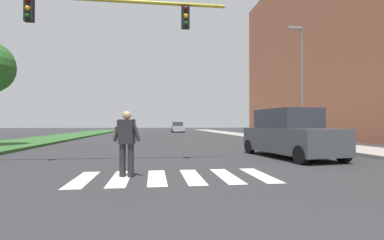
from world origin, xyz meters
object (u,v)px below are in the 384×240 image
Objects in this scene: traffic_light_gantry at (29,31)px; pedestrian_performer at (127,140)px; suv_crossing at (289,134)px; sedan_midblock at (125,129)px; street_lamp_right at (301,74)px; sedan_distant at (178,128)px.

traffic_light_gantry reaches higher than pedestrian_performer.
sedan_midblock is at bearing 112.83° from suv_crossing.
street_lamp_right reaches higher than traffic_light_gantry.
sedan_distant is (-1.68, 34.87, -0.16)m from suv_crossing.
traffic_light_gantry is 15.34m from street_lamp_right.
sedan_distant is at bearing 92.76° from suv_crossing.
traffic_light_gantry is at bearing -102.29° from sedan_distant.
pedestrian_performer is 0.35× the size of suv_crossing.
sedan_distant is at bearing 77.71° from traffic_light_gantry.
pedestrian_performer is at bearing -84.38° from sedan_midblock.
pedestrian_performer is 7.10m from suv_crossing.
traffic_light_gantry is 1.96× the size of suv_crossing.
pedestrian_performer is 0.41× the size of sedan_distant.
suv_crossing is at bearing 6.57° from traffic_light_gantry.
sedan_midblock is at bearing 95.62° from pedestrian_performer.
traffic_light_gantry is 10.19m from suv_crossing.
sedan_midblock is (-8.49, 20.16, -0.13)m from suv_crossing.
street_lamp_right reaches higher than pedestrian_performer.
suv_crossing is 1.16× the size of sedan_distant.
sedan_distant is at bearing 83.36° from pedestrian_performer.
sedan_distant is (4.47, 38.41, -0.17)m from pedestrian_performer.
traffic_light_gantry is at bearing -92.78° from sedan_midblock.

